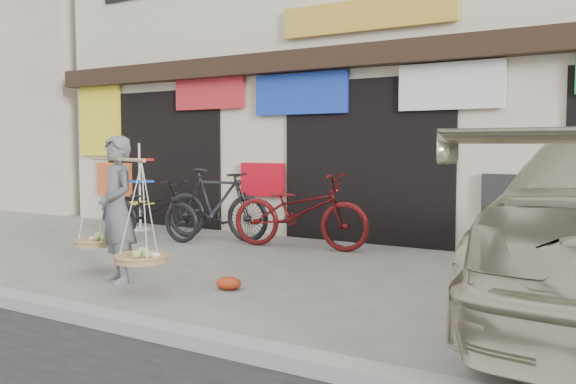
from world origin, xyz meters
The scene contains 10 objects.
ground centered at (0.00, 0.00, 0.00)m, with size 70.00×70.00×0.00m, color gray.
kerb centered at (0.00, -2.00, 0.06)m, with size 70.00×0.25×0.12m, color gray.
shophouse_block centered at (0.00, 6.42, 3.45)m, with size 14.00×6.32×7.00m.
neighbor_west centered at (-13.50, 7.00, 3.00)m, with size 12.00×7.00×6.00m, color beige.
street_vendor centered at (-1.29, -0.69, 0.80)m, with size 1.86×1.09×1.72m.
bike_0 centered at (-3.27, 1.91, 0.52)m, with size 0.69×1.98×1.04m, color black.
bike_1 centered at (-2.33, 2.50, 0.61)m, with size 0.57×2.04×1.22m, color black.
bike_2 centered at (-0.66, 2.48, 0.59)m, with size 0.79×2.26×1.19m, color #570F0F.
display_rack centered at (-4.35, 2.72, 0.67)m, with size 0.47×0.47×1.66m.
red_bag centered at (0.05, -0.31, 0.07)m, with size 0.31×0.25×0.14m, color red.
Camera 1 is at (4.13, -5.69, 1.60)m, focal length 38.00 mm.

